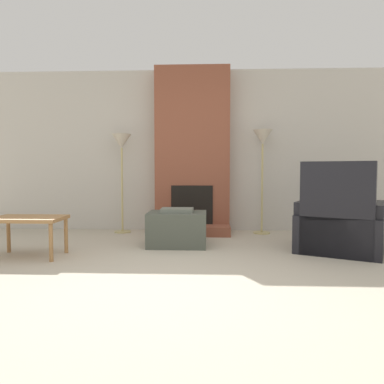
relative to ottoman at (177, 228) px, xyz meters
name	(u,v)px	position (x,y,z in m)	size (l,w,h in m)	color
ground_plane	(178,286)	(0.15, -1.68, -0.23)	(24.00, 24.00, 0.00)	#B2A893
wall_back	(193,151)	(0.15, 1.34, 1.07)	(7.50, 0.06, 2.60)	#BCB7AD
fireplace	(192,155)	(0.15, 1.13, 0.99)	(1.17, 0.69, 2.60)	brown
ottoman	(177,228)	(0.00, 0.00, 0.00)	(0.75, 0.56, 0.49)	#474C42
armchair	(340,226)	(1.99, -0.27, 0.09)	(1.28, 1.28, 1.08)	black
side_table	(28,222)	(-1.63, -0.69, 0.17)	(0.78, 0.50, 0.46)	#9E7042
floor_lamp_left	(122,149)	(-0.96, 1.02, 1.09)	(0.30, 0.30, 1.55)	tan
floor_lamp_right	(263,145)	(1.24, 1.02, 1.14)	(0.30, 0.30, 1.60)	tan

